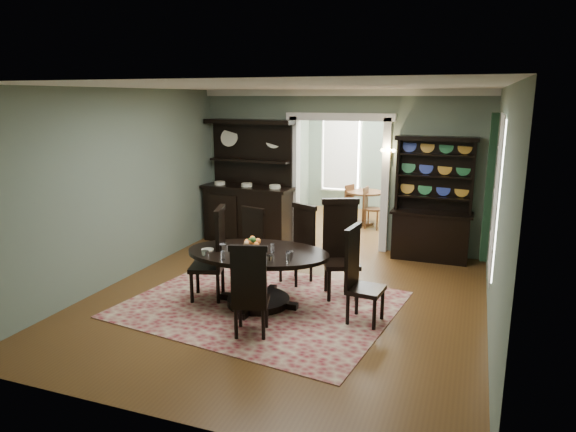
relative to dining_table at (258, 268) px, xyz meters
The scene contains 19 objects.
room 1.11m from the dining_table, 48.00° to the left, with size 5.51×6.01×3.01m.
parlor 5.89m from the dining_table, 87.20° to the left, with size 3.51×3.50×3.01m.
doorway_trim 3.45m from the dining_table, 85.05° to the left, with size 2.08×0.25×2.57m.
right_window 3.38m from the dining_table, 21.96° to the left, with size 0.15×1.47×2.12m.
wall_sconce 3.61m from the dining_table, 68.42° to the left, with size 0.27×0.21×0.21m.
rug 0.54m from the dining_table, 14.00° to the left, with size 3.57×2.88×0.01m, color maroon.
dining_table is the anchor object (origin of this frame).
centerpiece 0.31m from the dining_table, 126.52° to the right, with size 1.35×0.87×0.22m.
chair_far_left 1.01m from the dining_table, 120.43° to the left, with size 0.53×0.52×1.18m.
chair_far_mid 1.16m from the dining_table, 78.25° to the left, with size 0.59×0.58×1.23m.
chair_far_right 1.28m from the dining_table, 40.09° to the left, with size 0.68×0.66×1.43m.
chair_end_left 0.69m from the dining_table, behind, with size 0.60×0.62×1.36m.
chair_end_right 1.43m from the dining_table, ahead, with size 0.49×0.51×1.27m.
chair_near 1.02m from the dining_table, 71.94° to the right, with size 0.54×0.53×1.20m.
sideboard 3.35m from the dining_table, 116.55° to the left, with size 1.88×0.76×2.44m.
welsh_dresser 3.68m from the dining_table, 55.77° to the left, with size 1.41×0.53×2.20m.
parlor_table 5.19m from the dining_table, 85.52° to the left, with size 0.83×0.83×0.76m.
parlor_chair_left 5.22m from the dining_table, 90.57° to the left, with size 0.43×0.42×0.90m.
parlor_chair_right 4.90m from the dining_table, 82.99° to the left, with size 0.40×0.39×0.92m.
Camera 1 is at (2.45, -6.48, 2.86)m, focal length 32.00 mm.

